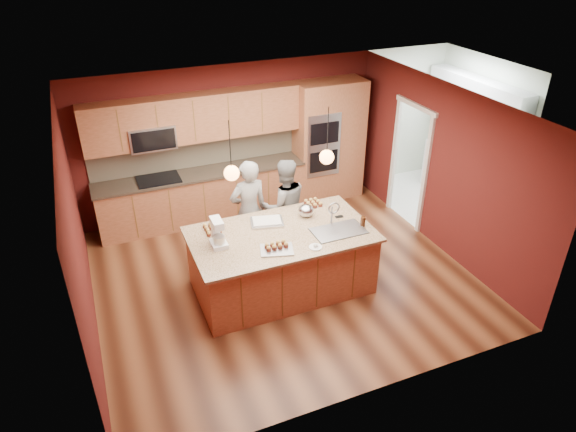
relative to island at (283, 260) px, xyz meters
name	(u,v)px	position (x,y,z in m)	size (l,w,h in m)	color
floor	(282,275)	(0.10, 0.27, -0.49)	(5.50, 5.50, 0.00)	#442112
ceiling	(281,106)	(0.10, 0.27, 2.21)	(5.50, 5.50, 0.00)	silver
wall_back	(230,139)	(0.10, 2.77, 0.86)	(5.50, 5.50, 0.00)	#4E1513
wall_front	(372,303)	(0.10, -2.23, 0.86)	(5.50, 5.50, 0.00)	#4E1513
wall_left	(77,238)	(-2.65, 0.27, 0.86)	(5.00, 5.00, 0.00)	#4E1513
wall_right	(441,168)	(2.85, 0.27, 0.86)	(5.00, 5.00, 0.00)	#4E1513
cabinet_run	(199,169)	(-0.58, 2.52, 0.50)	(3.74, 0.64, 2.30)	brown
oven_column	(328,141)	(1.94, 2.46, 0.67)	(1.30, 0.62, 2.30)	brown
doorway_trim	(409,166)	(2.83, 1.07, 0.56)	(0.08, 1.11, 2.20)	silver
laundry_room	(477,99)	(4.45, 1.47, 1.46)	(2.60, 2.70, 2.70)	silver
pendant_left	(232,173)	(-0.69, 0.00, 1.52)	(0.20, 0.20, 0.80)	black
pendant_right	(327,157)	(0.66, 0.00, 1.52)	(0.20, 0.20, 0.80)	black
island	(283,260)	(0.00, 0.00, 0.00)	(2.58, 1.44, 1.33)	brown
person_left	(249,211)	(-0.17, 0.98, 0.36)	(0.62, 0.40, 1.69)	black
person_right	(284,206)	(0.43, 0.98, 0.32)	(0.78, 0.61, 1.60)	gray
stand_mixer	(218,234)	(-0.92, 0.04, 0.63)	(0.21, 0.29, 0.40)	white
sheet_cake	(267,222)	(-0.10, 0.35, 0.49)	(0.54, 0.45, 0.05)	silver
cooling_rack	(277,250)	(-0.24, -0.38, 0.47)	(0.44, 0.31, 0.02)	#A5A6AD
mixing_bowl	(306,211)	(0.51, 0.31, 0.56)	(0.23, 0.23, 0.20)	#B4B8BC
plate	(316,247)	(0.27, -0.52, 0.47)	(0.18, 0.18, 0.01)	silver
tumbler	(363,222)	(1.15, -0.26, 0.54)	(0.07, 0.07, 0.14)	#35190A
phone	(339,217)	(0.95, 0.10, 0.47)	(0.12, 0.06, 0.01)	black
cupcakes_left	(212,229)	(-0.90, 0.44, 0.50)	(0.24, 0.31, 0.07)	#B88F45
cupcakes_rack	(276,245)	(-0.23, -0.34, 0.52)	(0.33, 0.16, 0.07)	#B88F45
cupcakes_right	(313,203)	(0.75, 0.59, 0.50)	(0.25, 0.25, 0.08)	#B88F45
washer	(467,179)	(4.32, 1.20, -0.02)	(0.57, 0.59, 0.93)	white
dryer	(444,165)	(4.30, 1.86, 0.00)	(0.61, 0.63, 0.98)	white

